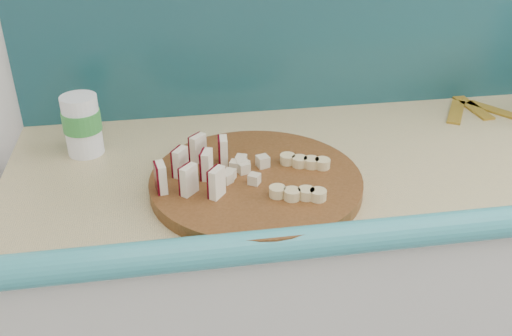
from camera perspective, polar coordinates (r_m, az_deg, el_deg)
The scene contains 8 objects.
kitchen_counter at distance 1.68m, azimuth 19.59°, elevation -11.63°, with size 2.20×0.63×0.91m.
backsplash at distance 1.60m, azimuth 19.15°, elevation 15.01°, with size 2.20×0.02×0.50m, color teal.
cutting_board at distance 1.15m, azimuth 0.00°, elevation -1.45°, with size 0.43×0.43×0.03m, color #4B2910.
apple_wedges at distance 1.13m, azimuth -6.01°, elevation 0.19°, with size 0.16×0.19×0.06m.
apple_chunks at distance 1.14m, azimuth -1.33°, elevation -0.31°, with size 0.06×0.07×0.02m.
banana_slices at distance 1.13m, azimuth 4.60°, elevation -0.88°, with size 0.15×0.18×0.02m.
canister at distance 1.32m, azimuth -16.99°, elevation 4.24°, with size 0.08×0.08×0.14m.
banana_peel at distance 1.61m, azimuth 21.05°, elevation 5.43°, with size 0.22×0.18×0.01m.
Camera 1 is at (-0.64, 0.42, 1.51)m, focal length 40.00 mm.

